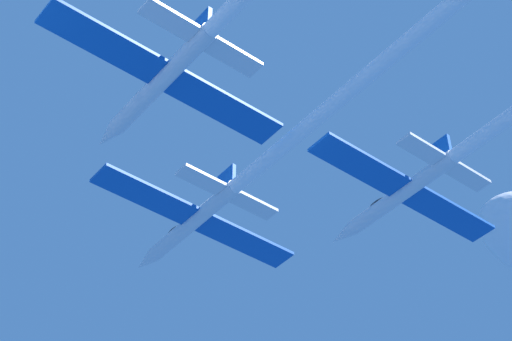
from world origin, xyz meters
TOP-DOWN VIEW (x-y plane):
  - jet_lead at (-0.65, -16.73)m, footprint 17.30×58.64m

SIDE VIEW (x-z plane):
  - jet_lead at x=-0.65m, z-range -1.68..1.18m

